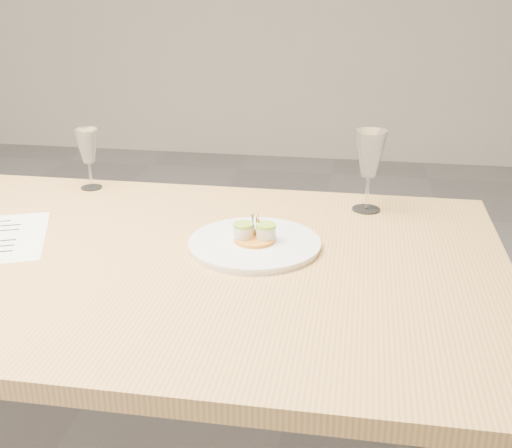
# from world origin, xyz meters

# --- Properties ---
(dinner_plate) EXTENTS (0.31, 0.31, 0.08)m
(dinner_plate) POSITION_xyz_m (0.63, 0.08, 0.76)
(dinner_plate) COLOR white
(dinner_plate) RESTS_ON dining_table
(wine_glass_2) EXTENTS (0.07, 0.07, 0.18)m
(wine_glass_2) POSITION_xyz_m (0.08, 0.42, 0.87)
(wine_glass_2) COLOR white
(wine_glass_2) RESTS_ON dining_table
(wine_glass_3) EXTENTS (0.09, 0.09, 0.22)m
(wine_glass_3) POSITION_xyz_m (0.88, 0.37, 0.90)
(wine_glass_3) COLOR white
(wine_glass_3) RESTS_ON dining_table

